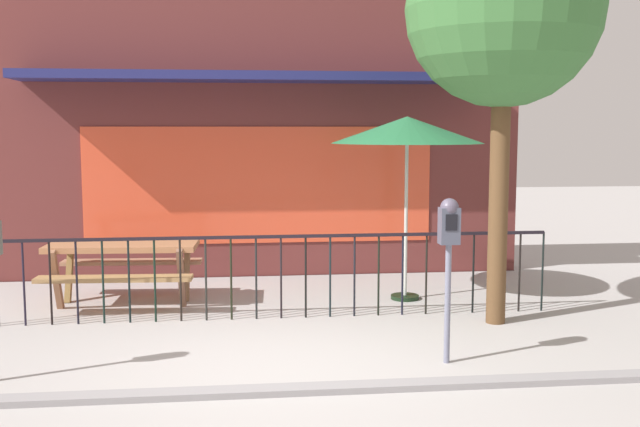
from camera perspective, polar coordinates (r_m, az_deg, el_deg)
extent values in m
plane|color=#A6A2A0|center=(6.99, -3.20, -11.66)|extent=(40.00, 40.00, 0.00)
cube|color=#391A1A|center=(11.40, -4.56, -4.52)|extent=(7.78, 0.54, 0.01)
cube|color=brown|center=(11.19, -4.66, 6.92)|extent=(7.78, 0.50, 4.52)
cube|color=#E54C2D|center=(10.96, -4.57, 2.17)|extent=(5.05, 0.02, 1.70)
cube|color=navy|center=(10.56, -4.57, 10.33)|extent=(6.61, 0.81, 0.12)
cube|color=black|center=(8.52, -3.96, -1.78)|extent=(6.53, 0.04, 0.04)
cylinder|color=black|center=(8.90, -21.62, -4.97)|extent=(0.02, 0.02, 0.95)
cylinder|color=black|center=(8.83, -19.83, -4.99)|extent=(0.02, 0.02, 0.95)
cylinder|color=black|center=(8.77, -18.02, -5.00)|extent=(0.02, 0.02, 0.95)
cylinder|color=black|center=(8.72, -16.19, -5.00)|extent=(0.02, 0.02, 0.95)
cylinder|color=black|center=(8.68, -14.33, -5.00)|extent=(0.02, 0.02, 0.95)
cylinder|color=black|center=(8.64, -12.46, -5.00)|extent=(0.02, 0.02, 0.95)
cylinder|color=black|center=(8.62, -10.57, -4.99)|extent=(0.02, 0.02, 0.95)
cylinder|color=black|center=(8.60, -8.68, -4.97)|extent=(0.02, 0.02, 0.95)
cylinder|color=black|center=(8.60, -6.78, -4.95)|extent=(0.02, 0.02, 0.95)
cylinder|color=black|center=(8.60, -4.88, -4.92)|extent=(0.02, 0.02, 0.95)
cylinder|color=black|center=(8.61, -2.98, -4.89)|extent=(0.02, 0.02, 0.95)
cylinder|color=black|center=(8.63, -1.10, -4.86)|extent=(0.02, 0.02, 0.95)
cylinder|color=black|center=(8.67, 0.78, -4.81)|extent=(0.02, 0.02, 0.95)
cylinder|color=black|center=(8.71, 2.64, -4.77)|extent=(0.02, 0.02, 0.95)
cylinder|color=black|center=(8.75, 4.48, -4.72)|extent=(0.02, 0.02, 0.95)
cylinder|color=black|center=(8.81, 6.30, -4.66)|extent=(0.02, 0.02, 0.95)
cylinder|color=black|center=(8.88, 8.09, -4.60)|extent=(0.02, 0.02, 0.95)
cylinder|color=black|center=(8.96, 9.86, -4.54)|extent=(0.02, 0.02, 0.95)
cylinder|color=black|center=(9.04, 11.59, -4.47)|extent=(0.02, 0.02, 0.95)
cylinder|color=black|center=(9.13, 13.29, -4.40)|extent=(0.02, 0.02, 0.95)
cylinder|color=black|center=(9.23, 14.95, -4.33)|extent=(0.02, 0.02, 0.95)
cylinder|color=black|center=(9.34, 16.58, -4.26)|extent=(0.02, 0.02, 0.95)
cube|color=#A66C47|center=(9.52, -14.76, -2.39)|extent=(1.84, 0.86, 0.07)
cube|color=#A07649|center=(9.04, -15.40, -4.80)|extent=(1.81, 0.36, 0.05)
cube|color=#9F7155|center=(10.10, -14.10, -3.59)|extent=(1.81, 0.36, 0.05)
cube|color=#906045|center=(9.49, -19.42, -4.84)|extent=(0.09, 0.35, 0.78)
cube|color=olive|center=(10.02, -18.54, -4.22)|extent=(0.09, 0.35, 0.78)
cube|color=brown|center=(9.19, -10.51, -4.94)|extent=(0.09, 0.35, 0.78)
cube|color=brown|center=(9.74, -10.10, -4.28)|extent=(0.09, 0.35, 0.78)
cylinder|color=black|center=(9.71, 6.48, -6.33)|extent=(0.36, 0.36, 0.05)
cylinder|color=#B5B9B1|center=(9.52, 6.57, 0.20)|extent=(0.04, 0.04, 2.27)
cone|color=#287243|center=(9.47, 6.65, 6.34)|extent=(1.91, 1.91, 0.34)
cylinder|color=slate|center=(7.07, 9.69, -6.79)|extent=(0.06, 0.06, 1.12)
cube|color=#464A5B|center=(6.94, 9.80, -0.93)|extent=(0.18, 0.14, 0.34)
sphere|color=#4F4859|center=(6.92, 9.83, 0.45)|extent=(0.17, 0.17, 0.17)
cube|color=black|center=(6.87, 9.98, -0.68)|extent=(0.11, 0.01, 0.15)
cylinder|color=brown|center=(8.50, 13.44, 1.33)|extent=(0.21, 0.21, 2.87)
sphere|color=#3B7138|center=(8.56, 13.81, 14.92)|extent=(2.12, 2.12, 2.12)
cube|color=gray|center=(6.36, -2.84, -13.51)|extent=(10.89, 0.20, 0.11)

